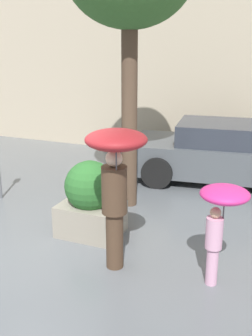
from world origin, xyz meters
TOP-DOWN VIEW (x-y plane):
  - ground_plane at (0.00, 0.00)m, footprint 40.00×40.00m
  - building_facade at (0.00, 6.50)m, footprint 18.00×0.30m
  - planter_box at (0.57, 1.04)m, footprint 1.01×0.84m
  - person_adult at (1.42, 0.15)m, footprint 0.81×0.81m
  - person_child at (2.82, 0.35)m, footprint 0.64×0.64m
  - parked_car_near at (1.95, 4.65)m, footprint 4.10×2.38m

SIDE VIEW (x-z plane):
  - ground_plane at x=0.00m, z-range 0.00..0.00m
  - planter_box at x=0.57m, z-range -0.03..1.24m
  - parked_car_near at x=1.95m, z-range -0.04..1.31m
  - person_child at x=2.82m, z-range 0.38..1.77m
  - person_adult at x=1.42m, z-range 0.45..2.51m
  - building_facade at x=0.00m, z-range 0.00..6.00m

